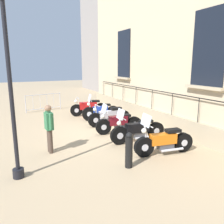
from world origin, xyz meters
name	(u,v)px	position (x,y,z in m)	size (l,w,h in m)	color
ground_plane	(109,130)	(0.00, 0.00, 0.00)	(60.00, 60.00, 0.00)	tan
building_facade	(161,47)	(-2.63, 0.00, 3.63)	(0.82, 13.49, 7.49)	#C6B28E
motorcycle_red	(89,107)	(-0.19, -3.09, 0.46)	(2.07, 0.73, 1.04)	black
motorcycle_blue	(101,112)	(-0.38, -1.82, 0.45)	(1.96, 0.67, 1.37)	black
motorcycle_silver	(109,117)	(-0.33, -0.69, 0.43)	(2.11, 0.60, 1.03)	black
motorcycle_maroon	(119,123)	(-0.16, 0.56, 0.43)	(2.03, 0.65, 1.28)	black
motorcycle_black	(138,130)	(-0.29, 1.84, 0.44)	(2.22, 0.59, 1.30)	black
motorcycle_orange	(164,142)	(-0.40, 3.21, 0.42)	(2.06, 0.71, 1.35)	black
lamppost	(9,68)	(3.93, 2.81, 2.77)	(0.36, 0.36, 4.59)	black
crowd_barrier	(44,102)	(1.85, -5.51, 0.56)	(2.18, 0.44, 1.05)	#B7B7BF
bollard	(129,150)	(1.09, 3.54, 0.51)	(0.21, 0.21, 1.02)	black
pedestrian_standing	(49,126)	(2.85, 1.45, 0.89)	(0.24, 0.53, 1.59)	#47382D
distant_building	(109,33)	(-6.60, -13.82, 5.94)	(3.57, 7.86, 11.88)	gray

